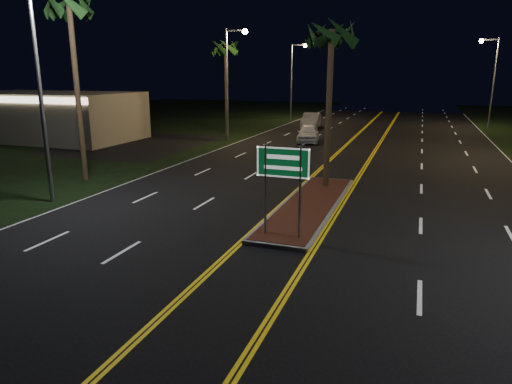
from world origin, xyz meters
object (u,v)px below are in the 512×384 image
at_px(commercial_building, 49,116).
at_px(palm_median, 332,34).
at_px(streetlight_left_mid, 231,72).
at_px(car_far, 311,119).
at_px(streetlight_left_far, 295,73).
at_px(palm_left_far, 226,48).
at_px(car_near, 308,132).
at_px(streetlight_left_near, 45,71).
at_px(palm_left_near, 69,7).
at_px(highway_sign, 283,171).
at_px(streetlight_right_far, 491,72).
at_px(median_island, 310,205).

height_order(commercial_building, palm_median, palm_median).
distance_m(streetlight_left_mid, car_far, 13.42).
xyz_separation_m(streetlight_left_far, palm_median, (10.61, -33.50, 1.62)).
distance_m(palm_left_far, car_near, 11.05).
height_order(palm_left_far, car_far, palm_left_far).
bearing_deg(car_far, streetlight_left_near, -103.35).
bearing_deg(palm_left_near, streetlight_left_near, -64.74).
distance_m(highway_sign, palm_median, 9.11).
xyz_separation_m(streetlight_left_mid, streetlight_right_far, (21.23, 18.00, 0.00)).
bearing_deg(streetlight_right_far, median_island, -106.87).
height_order(median_island, car_near, car_near).
relative_size(streetlight_left_near, streetlight_left_far, 1.00).
bearing_deg(car_far, streetlight_left_mid, -114.95).
bearing_deg(streetlight_left_far, car_near, -71.45).
relative_size(highway_sign, streetlight_left_mid, 0.36).
bearing_deg(streetlight_left_mid, streetlight_left_near, -90.00).
bearing_deg(palm_median, streetlight_left_mid, 128.17).
bearing_deg(palm_left_far, palm_left_near, -89.14).
xyz_separation_m(streetlight_left_near, streetlight_left_mid, (0.00, 20.00, 0.00)).
height_order(streetlight_right_far, palm_left_far, streetlight_right_far).
bearing_deg(highway_sign, streetlight_left_mid, 116.59).
relative_size(streetlight_left_mid, car_far, 1.65).
xyz_separation_m(highway_sign, streetlight_left_far, (-10.61, 41.20, 3.25)).
relative_size(commercial_building, palm_median, 1.81).
height_order(median_island, streetlight_right_far, streetlight_right_far).
height_order(palm_left_near, car_far, palm_left_near).
bearing_deg(streetlight_right_far, palm_left_far, -149.12).
bearing_deg(palm_left_near, streetlight_right_far, 55.79).
bearing_deg(commercial_building, streetlight_left_mid, 14.61).
bearing_deg(commercial_building, median_island, -26.55).
bearing_deg(palm_left_far, car_near, -15.31).
height_order(highway_sign, streetlight_left_mid, streetlight_left_mid).
xyz_separation_m(median_island, streetlight_right_far, (10.61, 35.00, 5.57)).
distance_m(highway_sign, palm_left_far, 28.77).
relative_size(commercial_building, car_near, 2.97).
distance_m(commercial_building, palm_left_far, 16.47).
relative_size(streetlight_left_far, palm_left_far, 1.02).
bearing_deg(palm_left_near, highway_sign, -22.60).
xyz_separation_m(commercial_building, palm_left_near, (13.50, -11.99, 6.68)).
relative_size(streetlight_left_near, car_near, 1.78).
bearing_deg(streetlight_left_mid, streetlight_left_far, 90.00).
distance_m(streetlight_right_far, palm_left_near, 41.22).
bearing_deg(highway_sign, car_near, 101.06).
bearing_deg(streetlight_left_near, highway_sign, -6.47).
distance_m(streetlight_left_mid, car_near, 7.99).
relative_size(streetlight_left_near, palm_left_near, 0.92).
bearing_deg(palm_median, streetlight_right_far, 71.38).
bearing_deg(car_near, palm_left_far, 154.98).
bearing_deg(palm_median, palm_left_near, -168.69).
distance_m(streetlight_left_mid, palm_left_far, 5.01).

